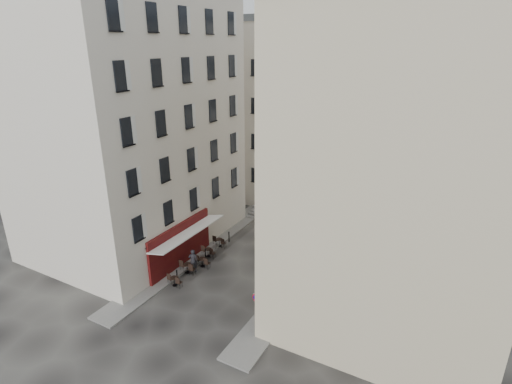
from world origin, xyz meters
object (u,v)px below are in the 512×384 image
Objects in this scene: no_parking_sign at (256,305)px; bistro_table_a at (175,280)px; bistro_table_b at (188,267)px; pedestrian at (193,261)px.

bistro_table_a is (-7.22, 1.26, -1.31)m from no_parking_sign.
no_parking_sign is 1.83× the size of bistro_table_b.
pedestrian reaches higher than bistro_table_b.
pedestrian is (0.02, 2.15, 0.50)m from bistro_table_a.
no_parking_sign is 8.15m from bistro_table_b.
bistro_table_b is (-7.46, 3.03, -1.26)m from no_parking_sign.
bistro_table_b is 0.72× the size of pedestrian.
bistro_table_a is at bearing -82.11° from bistro_table_b.
no_parking_sign is 1.32× the size of pedestrian.
no_parking_sign is 8.01m from pedestrian.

